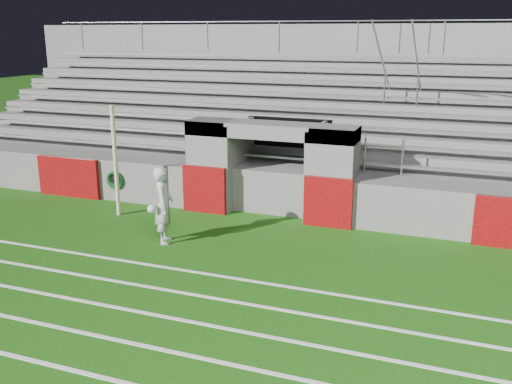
% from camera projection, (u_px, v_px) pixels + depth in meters
% --- Properties ---
extents(ground, '(90.00, 90.00, 0.00)m').
position_uv_depth(ground, '(221.00, 257.00, 13.15)').
color(ground, '#174B0C').
rests_on(ground, ground).
extents(field_post, '(0.12, 0.12, 3.11)m').
position_uv_depth(field_post, '(115.00, 161.00, 15.76)').
color(field_post, beige).
rests_on(field_post, ground).
extents(field_markings, '(28.00, 8.09, 0.01)m').
position_uv_depth(field_markings, '(86.00, 374.00, 8.64)').
color(field_markings, white).
rests_on(field_markings, ground).
extents(stadium_structure, '(26.00, 8.48, 5.42)m').
position_uv_depth(stadium_structure, '(313.00, 136.00, 19.93)').
color(stadium_structure, '#5E5C59').
rests_on(stadium_structure, ground).
extents(goalkeeper_with_ball, '(0.69, 0.81, 1.90)m').
position_uv_depth(goalkeeper_with_ball, '(164.00, 205.00, 13.82)').
color(goalkeeper_with_ball, '#B0B5BA').
rests_on(goalkeeper_with_ball, ground).
extents(hose_coil, '(0.58, 0.15, 0.58)m').
position_uv_depth(hose_coil, '(115.00, 180.00, 17.23)').
color(hose_coil, '#0D4517').
rests_on(hose_coil, ground).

